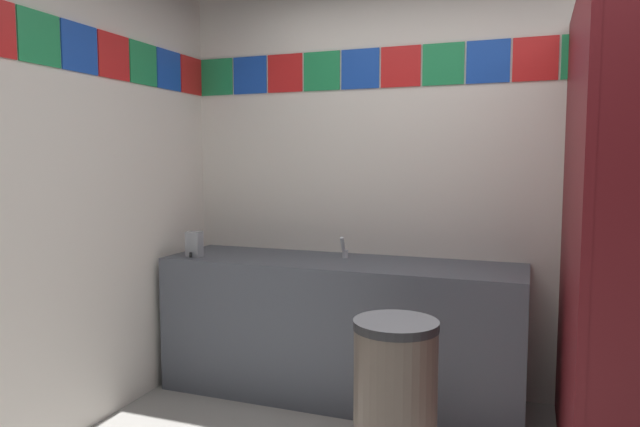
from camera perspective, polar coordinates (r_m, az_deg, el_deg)
wall_back at (r=3.59m, az=14.11°, el=4.68°), size 3.61×0.09×2.81m
wall_side at (r=3.00m, az=-28.03°, el=4.14°), size 0.09×3.07×2.81m
vanity_counter at (r=3.55m, az=1.94°, el=-11.28°), size 2.15×0.60×0.84m
faucet_center at (r=3.53m, az=2.42°, el=-3.64°), size 0.04×0.10×0.14m
soap_dispenser at (r=3.66m, az=-12.39°, el=-3.01°), size 0.09×0.09×0.16m
stall_divider at (r=2.64m, az=27.86°, el=-2.77°), size 0.92×1.38×2.19m
trash_bin at (r=2.74m, az=7.47°, el=-17.80°), size 0.38×0.38×0.72m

